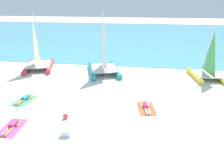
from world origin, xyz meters
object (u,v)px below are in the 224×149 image
at_px(towel_left, 24,101).
at_px(cooler_box, 67,132).
at_px(sailboat_yellow, 207,71).
at_px(beach_ball, 66,116).
at_px(sailboat_red, 38,61).
at_px(towel_right, 146,109).
at_px(sunbather_middle, 12,125).
at_px(sailboat_teal, 104,65).
at_px(sunbather_left, 25,99).
at_px(towel_middle, 12,128).
at_px(sunbather_right, 146,107).

distance_m(towel_left, cooler_box, 5.64).
height_order(sailboat_yellow, beach_ball, sailboat_yellow).
bearing_deg(sailboat_red, towel_right, -49.71).
xyz_separation_m(sunbather_middle, beach_ball, (2.69, 1.33, 0.03)).
distance_m(sailboat_teal, sunbather_left, 8.07).
bearing_deg(cooler_box, sailboat_teal, 88.50).
height_order(beach_ball, cooler_box, cooler_box).
relative_size(sailboat_yellow, sunbather_left, 3.09).
distance_m(towel_middle, sunbather_right, 8.28).
bearing_deg(sunbather_left, beach_ball, -18.40).
bearing_deg(beach_ball, towel_middle, -152.54).
distance_m(sailboat_teal, cooler_box, 10.15).
bearing_deg(sailboat_teal, towel_left, -142.22).
bearing_deg(sunbather_right, towel_left, 171.06).
bearing_deg(sailboat_yellow, cooler_box, -141.66).
bearing_deg(sailboat_yellow, sailboat_teal, 171.95).
distance_m(sunbather_middle, sunbather_right, 8.25).
bearing_deg(towel_middle, beach_ball, 27.46).
distance_m(sailboat_red, towel_left, 7.36).
distance_m(sailboat_yellow, sunbather_left, 15.54).
distance_m(sailboat_teal, towel_middle, 10.58).
relative_size(towel_right, sunbather_right, 1.21).
bearing_deg(cooler_box, towel_middle, 176.43).
relative_size(sailboat_red, sunbather_middle, 3.55).
xyz_separation_m(sailboat_yellow, sailboat_red, (-16.33, 0.42, 0.11)).
distance_m(sailboat_teal, beach_ball, 8.60).
height_order(sunbather_middle, towel_right, sunbather_middle).
distance_m(towel_right, beach_ball, 5.25).
bearing_deg(towel_left, towel_right, 0.01).
relative_size(towel_left, cooler_box, 3.80).
bearing_deg(sailboat_red, sunbather_left, -89.29).
bearing_deg(beach_ball, sailboat_yellow, 39.28).
bearing_deg(towel_right, sunbather_left, 179.57).
bearing_deg(sunbather_middle, towel_middle, -90.00).
relative_size(towel_left, sunbather_left, 1.21).
xyz_separation_m(towel_left, towel_right, (8.67, 0.00, 0.00)).
height_order(sunbather_left, towel_right, sunbather_left).
distance_m(sailboat_yellow, beach_ball, 13.37).
bearing_deg(sailboat_red, towel_left, -89.52).
bearing_deg(towel_left, cooler_box, -38.52).
bearing_deg(beach_ball, sunbather_left, 152.41).
height_order(sailboat_teal, towel_left, sailboat_teal).
height_order(towel_left, sunbather_left, sunbather_left).
xyz_separation_m(towel_middle, beach_ball, (2.69, 1.40, 0.16)).
relative_size(sailboat_teal, sailboat_yellow, 1.20).
xyz_separation_m(sunbather_right, cooler_box, (-4.25, -3.58, 0.05)).
relative_size(sailboat_red, towel_right, 2.93).
xyz_separation_m(sunbather_left, cooler_box, (4.40, -3.57, 0.05)).
height_order(sailboat_yellow, sunbather_left, sailboat_yellow).
distance_m(towel_left, sunbather_left, 0.14).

